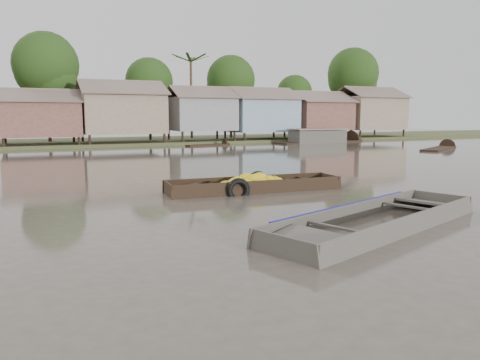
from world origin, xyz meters
name	(u,v)px	position (x,y,z in m)	size (l,w,h in m)	color
ground	(250,216)	(0.00, 0.00, 0.00)	(120.00, 120.00, 0.00)	#4B443A
riverbank	(123,109)	(3.03, 31.86, 3.07)	(120.00, 12.47, 10.22)	#384723
banana_boat	(252,186)	(1.79, 3.50, 0.18)	(6.05, 1.83, 0.84)	black
viewer_boat	(377,225)	(2.12, -2.28, 0.04)	(6.91, 3.86, 0.54)	#47423C
distant_boats	(295,141)	(16.15, 24.21, 0.25)	(44.51, 14.45, 1.38)	black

